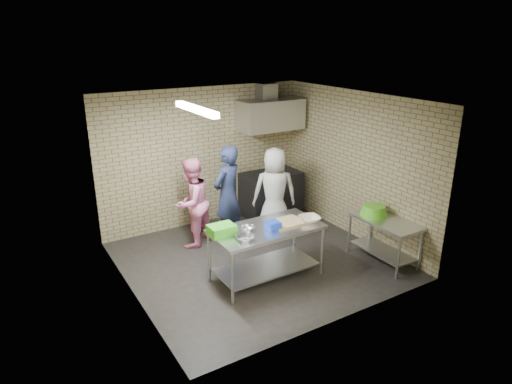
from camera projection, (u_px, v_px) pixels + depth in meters
The scene contains 25 objects.
floor at pixel (257, 260), 7.66m from camera, with size 4.20×4.20×0.00m, color black.
ceiling at pixel (257, 100), 6.75m from camera, with size 4.20×4.20×0.00m, color black.
back_wall at pixel (204, 157), 8.82m from camera, with size 4.20×0.06×2.70m, color tan.
front_wall at pixel (341, 229), 5.60m from camera, with size 4.20×0.06×2.70m, color tan.
left_wall at pixel (127, 210), 6.18m from camera, with size 0.06×4.00×2.70m, color tan.
right_wall at pixel (355, 166), 8.23m from camera, with size 0.06×4.00×2.70m, color tan.
prep_table at pixel (266, 253), 6.99m from camera, with size 1.71×0.85×0.85m, color silver.
side_counter at pixel (383, 240), 7.53m from camera, with size 0.60×1.20×0.75m, color silver.
stove at pixel (271, 193), 9.50m from camera, with size 1.20×0.70×0.90m, color black.
range_hood at pixel (270, 115), 8.98m from camera, with size 1.30×0.60×0.60m, color silver.
hood_duct at pixel (267, 91), 8.95m from camera, with size 0.35×0.30×0.30m, color #A5A8AD.
wall_shelf at pixel (277, 121), 9.34m from camera, with size 0.80×0.20×0.04m, color #3F2B19.
fluorescent_fixture at pixel (196, 109), 6.28m from camera, with size 0.10×1.25×0.08m, color white.
green_crate at pixel (222, 230), 6.58m from camera, with size 0.38×0.28×0.15m, color green.
blue_tub at pixel (273, 225), 6.77m from camera, with size 0.19×0.19×0.12m, color #183CB6.
cutting_board at pixel (286, 222), 7.00m from camera, with size 0.52×0.40×0.03m, color tan.
mixing_bowl_a at pixel (245, 238), 6.43m from camera, with size 0.27×0.27×0.07m, color silver.
mixing_bowl_b at pixel (248, 229), 6.73m from camera, with size 0.20×0.20×0.06m, color silver.
ceramic_bowl at pixel (309, 219), 7.06m from camera, with size 0.33×0.33×0.08m, color beige.
green_basin at pixel (374, 210), 7.57m from camera, with size 0.46×0.46×0.17m, color #59C626, non-canonical shape.
bottle_red at pixel (267, 117), 9.18m from camera, with size 0.07×0.07×0.18m, color #B22619.
bottle_green at pixel (284, 115), 9.39m from camera, with size 0.06×0.06×0.15m, color green.
man_navy at pixel (228, 195), 8.09m from camera, with size 0.66×0.43×1.80m, color #151B36.
woman_pink at pixel (191, 203), 7.97m from camera, with size 0.78×0.61×1.61m, color pink.
woman_white at pixel (275, 192), 8.44m from camera, with size 0.82×0.53×1.67m, color silver.
Camera 1 is at (-3.56, -5.82, 3.66)m, focal length 31.67 mm.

